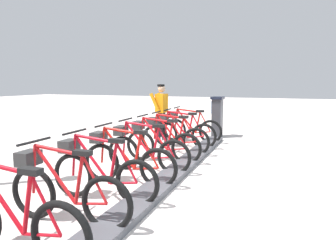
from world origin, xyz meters
The scene contains 13 objects.
ground_plane centered at (0.00, 0.00, 0.00)m, with size 60.00×60.00×0.00m, color beige.
dock_rail_base centered at (0.00, 0.00, 0.05)m, with size 0.44×8.53×0.10m, color #47474C.
payment_kiosk centered at (0.05, -4.76, 0.67)m, with size 0.36×0.52×1.28m.
bike_docked_0 centered at (0.62, -3.66, 0.43)m, with size 1.72×0.54×1.02m.
bike_docked_1 centered at (0.62, -2.89, 0.43)m, with size 1.72×0.54×1.02m.
bike_docked_2 centered at (0.62, -2.12, 0.43)m, with size 1.72×0.54×1.02m.
bike_docked_3 centered at (0.62, -1.34, 0.43)m, with size 1.72×0.54×1.02m.
bike_docked_4 centered at (0.62, -0.57, 0.43)m, with size 1.72×0.54×1.02m.
bike_docked_5 centered at (0.62, 0.20, 0.43)m, with size 1.72×0.54×1.02m.
bike_docked_6 centered at (0.62, 0.98, 0.43)m, with size 1.72×0.54×1.02m.
bike_docked_7 centered at (0.62, 1.75, 0.43)m, with size 1.72×0.54×1.02m.
bike_docked_8 centered at (0.62, 2.52, 0.43)m, with size 1.72×0.54×1.02m.
worker_near_rack centered at (1.56, -3.77, 0.91)m, with size 0.48×0.63×1.66m.
Camera 1 is at (-1.79, 4.57, 1.72)m, focal length 32.13 mm.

